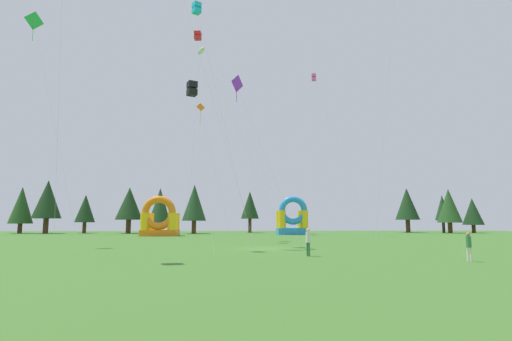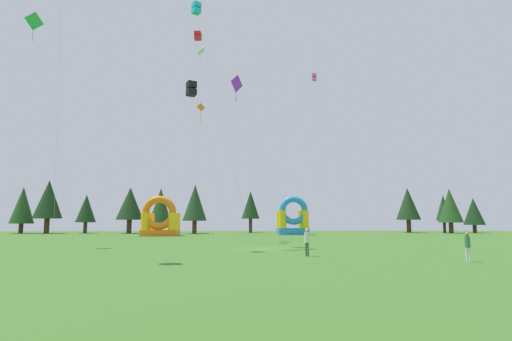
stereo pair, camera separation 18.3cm
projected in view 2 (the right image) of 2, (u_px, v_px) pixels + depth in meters
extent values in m
plane|color=#3D6B28|center=(265.00, 249.00, 33.35)|extent=(120.00, 120.00, 0.00)
ellipsoid|color=white|center=(201.00, 51.00, 47.48)|extent=(1.39, 1.93, 0.69)
cylinder|color=silver|center=(194.00, 147.00, 48.06)|extent=(1.81, 4.11, 22.35)
cube|color=red|center=(198.00, 38.00, 51.73)|extent=(0.93, 0.93, 0.45)
cube|color=red|center=(198.00, 34.00, 51.80)|extent=(0.93, 0.93, 0.45)
cylinder|color=silver|center=(240.00, 134.00, 49.88)|extent=(11.04, 1.11, 26.11)
cylinder|color=silver|center=(215.00, 110.00, 35.39)|extent=(6.95, 2.64, 24.11)
cylinder|color=silver|center=(58.00, 107.00, 27.22)|extent=(1.03, 3.69, 20.01)
cylinder|color=silver|center=(386.00, 102.00, 33.71)|extent=(1.67, 3.63, 24.59)
pyramid|color=orange|center=(201.00, 108.00, 58.88)|extent=(1.03, 0.73, 0.97)
cylinder|color=orange|center=(201.00, 116.00, 58.67)|extent=(0.04, 0.04, 2.33)
cylinder|color=silver|center=(215.00, 171.00, 56.91)|extent=(4.65, 1.74, 18.81)
cube|color=#EA599E|center=(314.00, 79.00, 65.84)|extent=(0.84, 0.84, 0.52)
cube|color=#EA599E|center=(314.00, 75.00, 65.92)|extent=(0.84, 0.84, 0.52)
cylinder|color=silver|center=(342.00, 153.00, 62.82)|extent=(7.52, 3.33, 25.82)
pyramid|color=green|center=(33.00, 22.00, 39.35)|extent=(1.26, 1.25, 1.31)
cylinder|color=green|center=(33.00, 32.00, 39.16)|extent=(0.04, 0.04, 1.98)
cylinder|color=silver|center=(55.00, 130.00, 38.06)|extent=(5.50, 0.05, 21.71)
cube|color=#19B7CC|center=(196.00, 11.00, 40.65)|extent=(1.04, 1.04, 0.50)
cube|color=#19B7CC|center=(196.00, 5.00, 40.73)|extent=(1.04, 1.04, 0.50)
cylinder|color=silver|center=(224.00, 127.00, 41.20)|extent=(5.85, 3.74, 23.80)
cube|color=black|center=(191.00, 92.00, 33.29)|extent=(0.97, 0.97, 0.53)
cube|color=black|center=(191.00, 85.00, 33.37)|extent=(0.97, 0.97, 0.53)
cylinder|color=silver|center=(201.00, 163.00, 30.23)|extent=(2.26, 4.74, 13.25)
pyramid|color=purple|center=(235.00, 85.00, 36.43)|extent=(1.03, 1.11, 1.18)
cylinder|color=purple|center=(236.00, 93.00, 36.28)|extent=(0.04, 0.04, 1.64)
cylinder|color=silver|center=(268.00, 165.00, 35.83)|extent=(5.91, 0.43, 14.63)
cylinder|color=silver|center=(467.00, 255.00, 22.79)|extent=(0.16, 0.16, 0.80)
cylinder|color=silver|center=(470.00, 255.00, 22.70)|extent=(0.16, 0.16, 0.80)
cylinder|color=#33723F|center=(467.00, 242.00, 22.83)|extent=(0.40, 0.40, 0.63)
sphere|color=#9E704C|center=(467.00, 234.00, 22.88)|extent=(0.22, 0.22, 0.22)
cylinder|color=#33723F|center=(306.00, 249.00, 26.38)|extent=(0.18, 0.18, 0.89)
cylinder|color=#33723F|center=(308.00, 249.00, 26.23)|extent=(0.18, 0.18, 0.89)
cylinder|color=silver|center=(307.00, 237.00, 26.40)|extent=(0.43, 0.43, 0.70)
sphere|color=#D8AD84|center=(307.00, 230.00, 26.46)|extent=(0.24, 0.24, 0.24)
cube|color=orange|center=(161.00, 233.00, 62.68)|extent=(5.48, 4.86, 0.93)
cylinder|color=yellow|center=(145.00, 221.00, 61.06)|extent=(1.36, 1.36, 2.61)
cylinder|color=yellow|center=(173.00, 221.00, 61.28)|extent=(1.36, 1.36, 2.61)
cylinder|color=yellow|center=(150.00, 221.00, 64.52)|extent=(1.36, 1.36, 2.61)
cylinder|color=yellow|center=(176.00, 221.00, 64.74)|extent=(1.36, 1.36, 2.61)
torus|color=orange|center=(159.00, 213.00, 61.33)|extent=(5.21, 1.09, 5.21)
cube|color=#268CD8|center=(292.00, 231.00, 68.55)|extent=(5.07, 4.53, 1.10)
cylinder|color=yellow|center=(282.00, 219.00, 67.08)|extent=(1.27, 1.27, 2.96)
cylinder|color=yellow|center=(305.00, 219.00, 67.29)|extent=(1.27, 1.27, 2.96)
cylinder|color=yellow|center=(280.00, 219.00, 70.32)|extent=(1.27, 1.27, 2.96)
cylinder|color=yellow|center=(302.00, 219.00, 70.52)|extent=(1.27, 1.27, 2.96)
torus|color=#268CD8|center=(294.00, 210.00, 67.37)|extent=(4.81, 1.02, 4.81)
cylinder|color=#4C331E|center=(21.00, 228.00, 74.59)|extent=(0.76, 0.76, 1.81)
cone|color=#234C1E|center=(23.00, 205.00, 75.13)|extent=(4.25, 4.25, 6.90)
cylinder|color=#4C331E|center=(47.00, 226.00, 74.14)|extent=(0.92, 0.92, 2.76)
cone|color=#193819|center=(48.00, 199.00, 74.76)|extent=(5.12, 5.12, 7.15)
cylinder|color=#4C331E|center=(85.00, 228.00, 75.88)|extent=(0.67, 0.67, 2.04)
cone|color=#193819|center=(86.00, 208.00, 76.34)|extent=(3.70, 3.70, 5.24)
cylinder|color=#4C331E|center=(129.00, 226.00, 74.60)|extent=(0.90, 0.90, 2.53)
cone|color=#193819|center=(130.00, 203.00, 75.14)|extent=(4.98, 4.98, 6.07)
cylinder|color=#4C331E|center=(160.00, 229.00, 73.23)|extent=(0.75, 0.75, 1.73)
cone|color=#1E4221|center=(161.00, 206.00, 73.75)|extent=(4.16, 4.16, 6.61)
cylinder|color=#4C331E|center=(194.00, 227.00, 73.27)|extent=(0.80, 0.80, 2.33)
cone|color=#1E4221|center=(195.00, 203.00, 73.83)|extent=(4.42, 4.42, 6.66)
cylinder|color=#4C331E|center=(250.00, 226.00, 79.02)|extent=(0.64, 0.64, 2.75)
cone|color=#193819|center=(251.00, 205.00, 79.53)|extent=(3.57, 3.57, 5.43)
cylinder|color=#4C331E|center=(409.00, 226.00, 79.98)|extent=(0.84, 0.84, 2.54)
cone|color=#193819|center=(408.00, 204.00, 80.54)|extent=(4.69, 4.69, 6.36)
cylinder|color=#4C331E|center=(444.00, 227.00, 77.61)|extent=(0.53, 0.53, 2.39)
cone|color=#1E4221|center=(443.00, 208.00, 78.07)|extent=(2.92, 2.92, 4.94)
cylinder|color=#4C331E|center=(451.00, 228.00, 76.00)|extent=(0.81, 0.81, 2.00)
cone|color=#234C1E|center=(450.00, 206.00, 76.52)|extent=(4.49, 4.49, 6.44)
cylinder|color=#4C331E|center=(475.00, 229.00, 77.30)|extent=(0.70, 0.70, 1.55)
cone|color=#193819|center=(474.00, 211.00, 77.72)|extent=(3.88, 3.88, 5.19)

